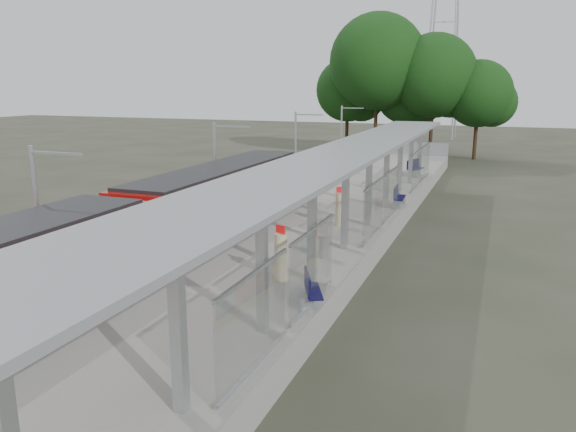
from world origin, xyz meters
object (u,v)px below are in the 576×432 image
(train, at_px, (127,238))
(bench_near, at_px, (311,288))
(info_pillar_far, at_px, (340,209))
(litter_bin, at_px, (323,247))
(bench_mid, at_px, (398,196))
(bench_far, at_px, (414,167))
(info_pillar_near, at_px, (281,257))

(train, bearing_deg, bench_near, -7.96)
(info_pillar_far, xyz_separation_m, litter_bin, (0.74, -4.82, -0.35))
(bench_mid, relative_size, bench_far, 0.89)
(train, bearing_deg, bench_far, 75.19)
(bench_far, distance_m, info_pillar_far, 15.68)
(bench_near, distance_m, litter_bin, 4.56)
(bench_far, distance_m, litter_bin, 20.47)
(train, height_order, info_pillar_near, train)
(train, height_order, bench_mid, train)
(bench_near, bearing_deg, bench_mid, 65.32)
(train, distance_m, litter_bin, 7.04)
(train, distance_m, info_pillar_far, 9.86)
(bench_near, xyz_separation_m, bench_far, (-0.79, 24.92, 0.11))
(bench_mid, distance_m, bench_far, 10.47)
(bench_far, height_order, info_pillar_far, info_pillar_far)
(info_pillar_near, distance_m, info_pillar_far, 7.65)
(info_pillar_near, bearing_deg, litter_bin, 99.40)
(train, distance_m, bench_far, 24.75)
(bench_far, xyz_separation_m, info_pillar_near, (-0.79, -23.30, 0.20))
(bench_far, relative_size, info_pillar_far, 0.98)
(bench_near, relative_size, litter_bin, 1.68)
(bench_near, bearing_deg, train, 147.08)
(bench_near, height_order, info_pillar_far, info_pillar_far)
(bench_mid, bearing_deg, bench_far, 90.67)
(bench_mid, relative_size, litter_bin, 1.83)
(train, relative_size, bench_near, 19.14)
(litter_bin, bearing_deg, bench_near, -77.20)
(info_pillar_near, height_order, info_pillar_far, info_pillar_near)
(info_pillar_far, relative_size, litter_bin, 2.10)
(info_pillar_near, relative_size, litter_bin, 2.17)
(train, xyz_separation_m, info_pillar_far, (5.36, 8.28, -0.27))
(info_pillar_near, height_order, litter_bin, info_pillar_near)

